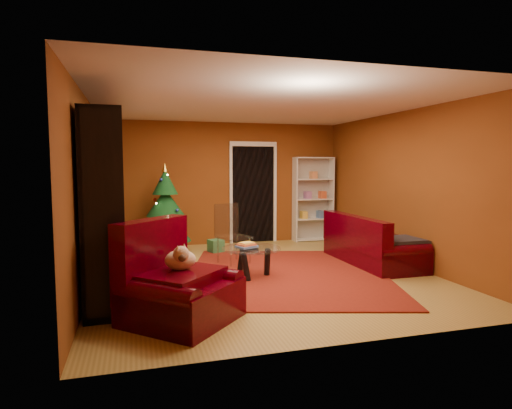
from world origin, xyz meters
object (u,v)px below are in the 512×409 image
object	(u,v)px
media_unit	(106,204)
gift_box_green	(216,246)
dog	(180,260)
acrylic_chair	(234,237)
rug	(287,274)
white_bookshelf	(313,199)
christmas_tree	(166,209)
armchair	(181,281)
coffee_table	(251,262)
sofa	(373,239)
gift_box_teal	(143,250)

from	to	relation	value
media_unit	gift_box_green	bearing A→B (deg)	43.77
gift_box_green	dog	bearing A→B (deg)	-106.63
dog	acrylic_chair	bearing A→B (deg)	17.89
rug	white_bookshelf	world-z (taller)	white_bookshelf
christmas_tree	acrylic_chair	distance (m)	1.77
armchair	dog	distance (m)	0.23
rug	christmas_tree	xyz separation A→B (m)	(-1.67, 2.30, 0.83)
armchair	christmas_tree	bearing A→B (deg)	41.81
white_bookshelf	coffee_table	size ratio (longest dim) A/B	2.16
rug	media_unit	distance (m)	2.85
white_bookshelf	coffee_table	distance (m)	3.58
rug	media_unit	size ratio (longest dim) A/B	1.17
media_unit	sofa	bearing A→B (deg)	1.70
white_bookshelf	acrylic_chair	distance (m)	2.92
coffee_table	acrylic_chair	bearing A→B (deg)	93.49
christmas_tree	gift_box_teal	world-z (taller)	christmas_tree
gift_box_green	coffee_table	bearing A→B (deg)	-84.92
christmas_tree	armchair	xyz separation A→B (m)	(-0.11, -3.86, -0.40)
christmas_tree	acrylic_chair	world-z (taller)	christmas_tree
rug	media_unit	xyz separation A→B (m)	(-2.62, 0.06, 1.14)
media_unit	white_bookshelf	distance (m)	5.00
gift_box_teal	acrylic_chair	xyz separation A→B (m)	(1.48, -0.95, 0.33)
dog	white_bookshelf	bearing A→B (deg)	4.57
rug	christmas_tree	world-z (taller)	christmas_tree
rug	sofa	size ratio (longest dim) A/B	1.76
white_bookshelf	media_unit	bearing A→B (deg)	-146.32
sofa	acrylic_chair	world-z (taller)	acrylic_chair
media_unit	sofa	xyz separation A→B (m)	(4.29, 0.26, -0.72)
gift_box_green	christmas_tree	bearing A→B (deg)	159.12
armchair	gift_box_teal	bearing A→B (deg)	49.03
rug	gift_box_green	bearing A→B (deg)	111.01
rug	christmas_tree	distance (m)	2.96
gift_box_green	acrylic_chair	world-z (taller)	acrylic_chair
christmas_tree	acrylic_chair	xyz separation A→B (m)	(1.04, -1.39, -0.38)
sofa	coffee_table	size ratio (longest dim) A/B	2.25
christmas_tree	dog	distance (m)	3.80
gift_box_teal	christmas_tree	bearing A→B (deg)	44.76
armchair	white_bookshelf	bearing A→B (deg)	5.05
rug	coffee_table	distance (m)	0.62
media_unit	armchair	size ratio (longest dim) A/B	2.66
white_bookshelf	sofa	size ratio (longest dim) A/B	0.96
white_bookshelf	coffee_table	world-z (taller)	white_bookshelf
gift_box_green	armchair	size ratio (longest dim) A/B	0.23
gift_box_green	rug	bearing A→B (deg)	-68.99
rug	coffee_table	world-z (taller)	coffee_table
gift_box_green	armchair	world-z (taller)	armchair
christmas_tree	white_bookshelf	size ratio (longest dim) A/B	0.90
sofa	media_unit	bearing A→B (deg)	93.17
gift_box_teal	sofa	distance (m)	4.11
armchair	acrylic_chair	bearing A→B (deg)	18.57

